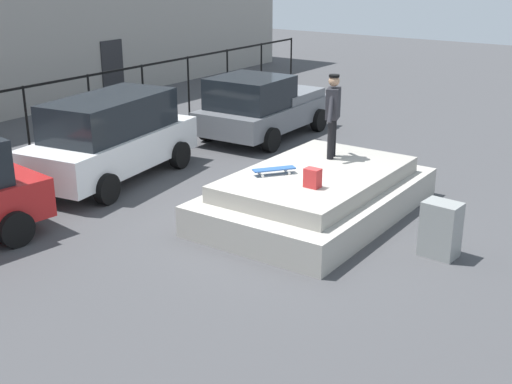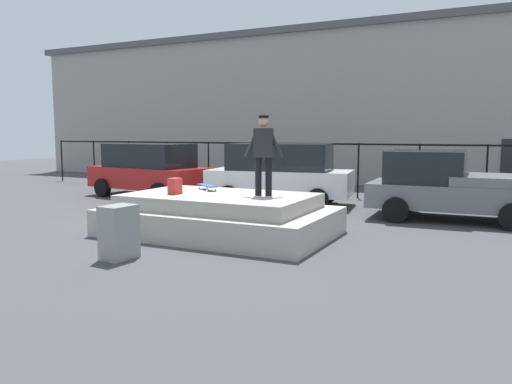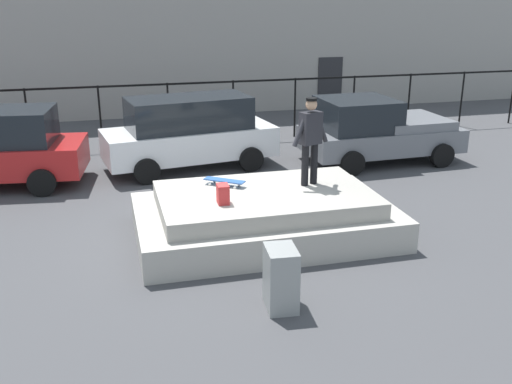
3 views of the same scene
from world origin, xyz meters
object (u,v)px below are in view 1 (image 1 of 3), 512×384
Objects in this scene: backpack at (313,178)px; utility_box at (441,229)px; skateboard at (274,169)px; car_white_hatchback_mid at (111,137)px; skateboarder at (333,111)px; car_grey_pickup_far at (262,106)px.

backpack reaches higher than utility_box.
skateboard is 4.31m from car_white_hatchback_mid.
skateboarder is 3.52m from utility_box.
skateboarder is 1.78× the size of utility_box.
skateboard is 1.00m from backpack.
skateboarder is 1.87m from skateboard.
utility_box is (-1.45, -2.89, -1.38)m from skateboarder.
car_white_hatchback_mid is (-0.04, 4.31, -0.00)m from skateboard.
car_grey_pickup_far is (5.19, 4.64, -0.18)m from backpack.
skateboarder is at bearing -70.37° from car_white_hatchback_mid.
car_grey_pickup_far is at bearing 59.87° from utility_box.
skateboarder is 2.11m from backpack.
backpack is 0.08× the size of car_grey_pickup_far.
backpack is 0.37× the size of utility_box.
car_white_hatchback_mid is at bearing 172.79° from car_grey_pickup_far.
skateboard is at bearing 168.37° from skateboarder.
skateboarder reaches higher than skateboard.
car_grey_pickup_far is at bearing -46.36° from backpack.
backpack is at bearing 104.63° from utility_box.
utility_box is (-4.79, -6.90, -0.40)m from car_grey_pickup_far.
car_grey_pickup_far reaches higher than backpack.
backpack is (-1.84, -0.63, -0.80)m from skateboarder.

